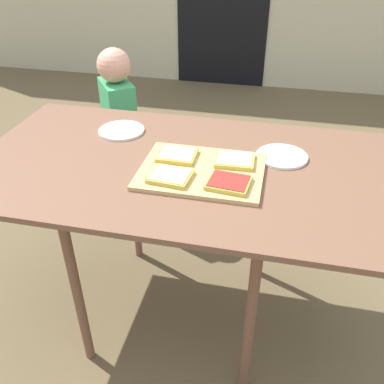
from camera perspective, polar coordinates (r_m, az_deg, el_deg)
name	(u,v)px	position (r m, az deg, el deg)	size (l,w,h in m)	color
ground_plane	(183,310)	(1.99, -1.29, -15.71)	(16.00, 16.00, 0.00)	brown
dining_table	(180,178)	(1.52, -1.62, 1.88)	(1.49, 0.83, 0.77)	brown
cutting_board	(202,171)	(1.43, 1.32, 2.87)	(0.42, 0.32, 0.02)	tan
pizza_slice_near_right	(229,183)	(1.34, 5.00, 1.28)	(0.15, 0.13, 0.02)	gold
pizza_slice_near_left	(170,176)	(1.38, -3.00, 2.20)	(0.14, 0.13, 0.02)	gold
pizza_slice_far_left	(177,155)	(1.50, -2.04, 5.05)	(0.13, 0.11, 0.02)	gold
pizza_slice_far_right	(235,160)	(1.47, 5.86, 4.35)	(0.14, 0.12, 0.02)	gold
plate_white_left	(122,131)	(1.74, -9.58, 8.26)	(0.19, 0.19, 0.01)	white
plate_white_right	(282,156)	(1.56, 12.15, 4.77)	(0.19, 0.19, 0.01)	white
child_left	(120,125)	(2.34, -9.77, 9.00)	(0.25, 0.28, 0.96)	#402437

